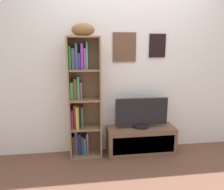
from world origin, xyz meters
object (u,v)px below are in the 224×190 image
(bookshelf, at_px, (82,101))
(football, at_px, (83,30))
(television, at_px, (142,113))
(tv_stand, at_px, (141,140))

(bookshelf, distance_m, football, 0.93)
(bookshelf, relative_size, television, 2.22)
(television, bearing_deg, bookshelf, 174.98)
(bookshelf, xyz_separation_m, football, (0.04, -0.03, 0.92))
(football, xyz_separation_m, television, (0.78, -0.04, -1.12))
(bookshelf, height_order, tv_stand, bookshelf)
(tv_stand, xyz_separation_m, television, (0.00, 0.00, 0.40))
(bookshelf, bearing_deg, tv_stand, -5.10)
(tv_stand, bearing_deg, television, 90.00)
(bookshelf, relative_size, tv_stand, 1.70)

